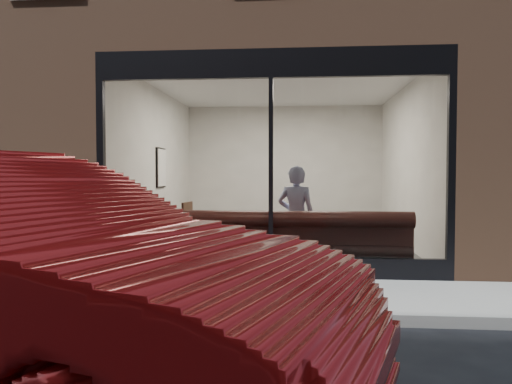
# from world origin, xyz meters

# --- Properties ---
(ground) EXTENTS (120.00, 120.00, 0.00)m
(ground) POSITION_xyz_m (0.00, 0.00, 0.00)
(ground) COLOR black
(ground) RESTS_ON ground
(sidewalk_near) EXTENTS (40.00, 2.00, 0.01)m
(sidewalk_near) POSITION_xyz_m (0.00, 1.00, 0.01)
(sidewalk_near) COLOR gray
(sidewalk_near) RESTS_ON ground
(kerb_near) EXTENTS (40.00, 0.10, 0.12)m
(kerb_near) POSITION_xyz_m (0.00, -0.05, 0.06)
(kerb_near) COLOR gray
(kerb_near) RESTS_ON ground
(host_building_pier_left) EXTENTS (2.50, 12.00, 3.20)m
(host_building_pier_left) POSITION_xyz_m (-3.75, 8.00, 1.60)
(host_building_pier_left) COLOR brown
(host_building_pier_left) RESTS_ON ground
(host_building_pier_right) EXTENTS (2.50, 12.00, 3.20)m
(host_building_pier_right) POSITION_xyz_m (3.75, 8.00, 1.60)
(host_building_pier_right) COLOR brown
(host_building_pier_right) RESTS_ON ground
(host_building_backfill) EXTENTS (5.00, 6.00, 3.20)m
(host_building_backfill) POSITION_xyz_m (0.00, 11.00, 1.60)
(host_building_backfill) COLOR brown
(host_building_backfill) RESTS_ON ground
(cafe_floor) EXTENTS (6.00, 6.00, 0.00)m
(cafe_floor) POSITION_xyz_m (0.00, 5.00, 0.02)
(cafe_floor) COLOR #2D2D30
(cafe_floor) RESTS_ON ground
(cafe_ceiling) EXTENTS (6.00, 6.00, 0.00)m
(cafe_ceiling) POSITION_xyz_m (0.00, 5.00, 3.19)
(cafe_ceiling) COLOR white
(cafe_ceiling) RESTS_ON host_building_upper
(cafe_wall_back) EXTENTS (5.00, 0.00, 5.00)m
(cafe_wall_back) POSITION_xyz_m (0.00, 7.99, 1.60)
(cafe_wall_back) COLOR beige
(cafe_wall_back) RESTS_ON ground
(cafe_wall_left) EXTENTS (0.00, 6.00, 6.00)m
(cafe_wall_left) POSITION_xyz_m (-2.49, 5.00, 1.60)
(cafe_wall_left) COLOR beige
(cafe_wall_left) RESTS_ON ground
(cafe_wall_right) EXTENTS (0.00, 6.00, 6.00)m
(cafe_wall_right) POSITION_xyz_m (2.49, 5.00, 1.60)
(cafe_wall_right) COLOR beige
(cafe_wall_right) RESTS_ON ground
(storefront_kick) EXTENTS (5.00, 0.10, 0.30)m
(storefront_kick) POSITION_xyz_m (0.00, 2.05, 0.15)
(storefront_kick) COLOR black
(storefront_kick) RESTS_ON ground
(storefront_header) EXTENTS (5.00, 0.10, 0.40)m
(storefront_header) POSITION_xyz_m (0.00, 2.05, 3.00)
(storefront_header) COLOR black
(storefront_header) RESTS_ON host_building_upper
(storefront_mullion) EXTENTS (0.06, 0.10, 2.50)m
(storefront_mullion) POSITION_xyz_m (0.00, 2.05, 1.55)
(storefront_mullion) COLOR black
(storefront_mullion) RESTS_ON storefront_kick
(storefront_glass) EXTENTS (4.80, 0.00, 4.80)m
(storefront_glass) POSITION_xyz_m (0.00, 2.02, 1.55)
(storefront_glass) COLOR white
(storefront_glass) RESTS_ON storefront_kick
(banquette) EXTENTS (4.00, 0.55, 0.45)m
(banquette) POSITION_xyz_m (0.00, 2.45, 0.23)
(banquette) COLOR black
(banquette) RESTS_ON cafe_floor
(person) EXTENTS (0.64, 0.48, 1.59)m
(person) POSITION_xyz_m (0.35, 2.77, 0.80)
(person) COLOR #A2AFDD
(person) RESTS_ON cafe_floor
(cafe_table_left) EXTENTS (0.83, 0.83, 0.04)m
(cafe_table_left) POSITION_xyz_m (-1.68, 3.28, 0.74)
(cafe_table_left) COLOR black
(cafe_table_left) RESTS_ON cafe_floor
(cafe_table_right) EXTENTS (0.85, 0.85, 0.04)m
(cafe_table_right) POSITION_xyz_m (0.77, 3.43, 0.74)
(cafe_table_right) COLOR black
(cafe_table_right) RESTS_ON cafe_floor
(cafe_chair_left) EXTENTS (0.52, 0.52, 0.04)m
(cafe_chair_left) POSITION_xyz_m (-1.82, 4.00, 0.24)
(cafe_chair_left) COLOR black
(cafe_chair_left) RESTS_ON cafe_floor
(wall_poster) EXTENTS (0.02, 0.57, 0.76)m
(wall_poster) POSITION_xyz_m (-2.45, 5.22, 1.58)
(wall_poster) COLOR white
(wall_poster) RESTS_ON cafe_wall_left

